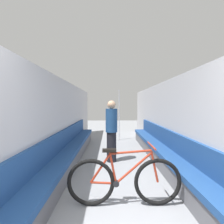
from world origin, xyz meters
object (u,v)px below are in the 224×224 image
at_px(bicycle, 124,181).
at_px(grab_pole_near, 119,116).
at_px(bench_seat_row_right, 162,152).
at_px(passenger_standing, 111,130).
at_px(bench_seat_row_left, 70,152).

relative_size(bicycle, grab_pole_near, 0.80).
bearing_deg(bench_seat_row_right, bicycle, -121.15).
bearing_deg(passenger_standing, grab_pole_near, -29.30).
relative_size(bench_seat_row_left, bicycle, 3.58).
distance_m(grab_pole_near, passenger_standing, 2.75).
bearing_deg(bench_seat_row_right, bench_seat_row_left, 180.00).
height_order(bench_seat_row_left, grab_pole_near, grab_pole_near).
bearing_deg(grab_pole_near, passenger_standing, -97.25).
xyz_separation_m(bench_seat_row_left, bench_seat_row_right, (2.30, 0.00, 0.00)).
height_order(bicycle, passenger_standing, passenger_standing).
bearing_deg(bench_seat_row_right, grab_pole_near, 107.63).
relative_size(bench_seat_row_right, passenger_standing, 3.77).
distance_m(bench_seat_row_left, passenger_standing, 1.18).
relative_size(bench_seat_row_right, bicycle, 3.58).
distance_m(bench_seat_row_left, grab_pole_near, 3.28).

